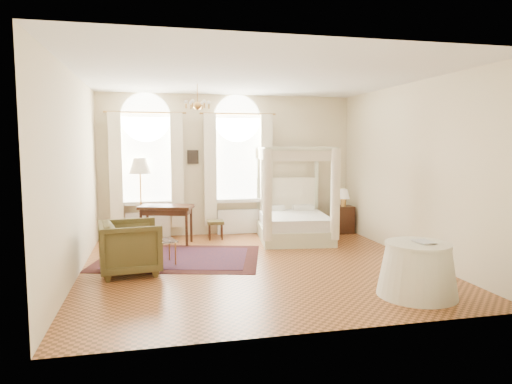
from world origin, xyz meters
TOP-DOWN VIEW (x-y plane):
  - ground at (0.00, 0.00)m, footprint 6.00×6.00m
  - room_walls at (0.00, 0.00)m, footprint 6.00×6.00m
  - window_left at (-1.90, 2.87)m, footprint 1.62×0.27m
  - window_right at (0.20, 2.87)m, footprint 1.62×0.27m
  - chandelier at (-0.90, 1.20)m, footprint 0.51×0.45m
  - wall_pictures at (0.09, 2.97)m, footprint 2.54×0.03m
  - canopy_bed at (1.30, 1.95)m, footprint 1.81×2.11m
  - nightstand at (2.70, 2.45)m, footprint 0.47×0.43m
  - nightstand_lamp at (2.66, 2.34)m, footprint 0.29×0.29m
  - writing_desk at (-1.51, 2.15)m, footprint 1.23×0.88m
  - laptop at (-1.76, 2.16)m, footprint 0.32×0.23m
  - stool at (-0.41, 2.40)m, footprint 0.40×0.40m
  - armchair at (-2.16, -0.04)m, footprint 1.09×1.07m
  - coffee_table at (-1.72, 0.41)m, footprint 0.73×0.60m
  - floor_lamp at (-2.05, 2.70)m, footprint 0.47×0.47m
  - oriental_rug at (-1.32, 0.81)m, footprint 3.41×2.81m
  - side_table at (1.86, -2.09)m, footprint 1.12×1.12m
  - book at (1.82, -2.12)m, footprint 0.24×0.31m

SIDE VIEW (x-z plane):
  - ground at x=0.00m, z-range 0.00..0.00m
  - oriental_rug at x=-1.32m, z-range 0.00..0.01m
  - nightstand at x=2.70m, z-range 0.00..0.66m
  - stool at x=-0.41m, z-range 0.14..0.56m
  - side_table at x=1.86m, z-range -0.01..0.76m
  - coffee_table at x=-1.72m, z-range 0.17..0.61m
  - armchair at x=-2.16m, z-range 0.00..0.89m
  - canopy_bed at x=1.30m, z-range -0.57..1.52m
  - writing_desk at x=-1.51m, z-range 0.30..1.13m
  - book at x=1.82m, z-range 0.76..0.79m
  - laptop at x=-1.76m, z-range 0.83..0.86m
  - nightstand_lamp at x=2.66m, z-range 0.73..1.15m
  - window_left at x=-1.90m, z-range -0.16..3.13m
  - window_right at x=0.20m, z-range -0.16..3.13m
  - floor_lamp at x=-2.05m, z-range 0.65..2.49m
  - wall_pictures at x=0.09m, z-range 1.70..2.09m
  - room_walls at x=0.00m, z-range -1.02..4.98m
  - chandelier at x=-0.90m, z-range 2.66..3.16m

